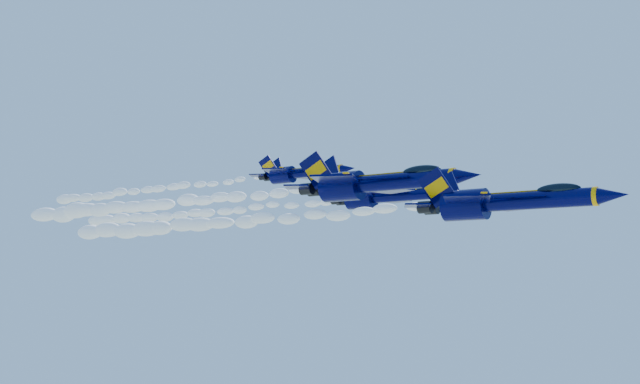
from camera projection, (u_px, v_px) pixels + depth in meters
The scene contains 8 objects.
jet_lead at pixel (505, 201), 65.79m from camera, with size 17.23×14.13×6.40m.
smoke_trail_jet_lead at pixel (228, 223), 81.57m from camera, with size 43.90×1.92×1.73m, color white.
jet_second at pixel (376, 183), 80.68m from camera, with size 19.77×16.22×7.35m.
smoke_trail_jet_second at pixel (156, 204), 97.04m from camera, with size 43.90×2.20×1.98m, color white.
jet_third at pixel (385, 196), 93.22m from camera, with size 15.81×12.97×5.88m.
smoke_trail_jet_third at pixel (198, 213), 108.67m from camera, with size 43.90×1.76×1.59m, color white.
jet_fourth at pixel (301, 173), 107.92m from camera, with size 14.92×12.24×5.54m.
smoke_trail_jet_fourth at pixel (149, 190), 123.16m from camera, with size 43.90×1.66×1.50m, color white.
Camera 1 is at (43.45, -74.78, 141.80)m, focal length 45.00 mm.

